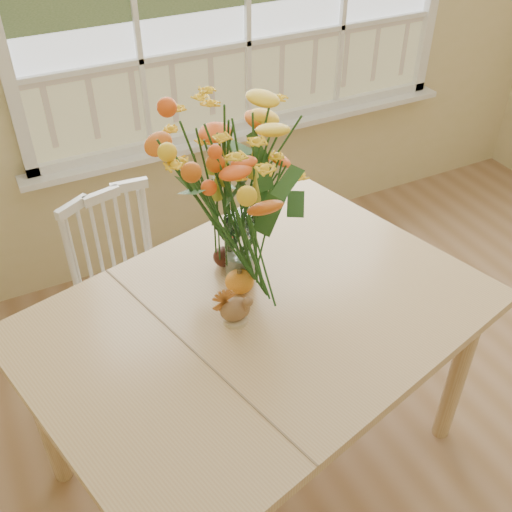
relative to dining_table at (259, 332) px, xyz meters
name	(u,v)px	position (x,y,z in m)	size (l,w,h in m)	color
dining_table	(259,332)	(0.00, 0.00, 0.00)	(1.68, 1.38, 0.78)	tan
windsor_chair	(125,279)	(-0.27, 0.72, -0.21)	(0.47, 0.46, 0.86)	white
flower_vase	(239,187)	(0.03, 0.20, 0.45)	(0.51, 0.51, 0.60)	white
pumpkin	(240,283)	(-0.01, 0.12, 0.13)	(0.10, 0.10, 0.08)	orange
turkey_figurine	(235,309)	(-0.09, 0.00, 0.14)	(0.11, 0.08, 0.12)	#CCB78C
dark_gourd	(224,258)	(0.00, 0.27, 0.13)	(0.13, 0.09, 0.07)	#38160F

